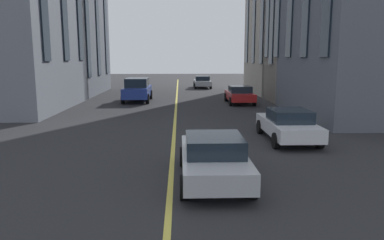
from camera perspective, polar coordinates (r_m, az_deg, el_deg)
The scene contains 7 objects.
lane_centre_line at distance 19.09m, azimuth -2.71°, elevation -0.98°, with size 80.00×0.16×0.01m.
car_silver_near at distance 42.93m, azimuth 1.61°, elevation 5.95°, with size 4.40×1.95×1.37m.
car_silver_far at distance 10.66m, azimuth 3.36°, elevation -5.79°, with size 4.40×1.95×1.37m.
car_white_parked_a at distance 16.25m, azimuth 14.65°, elevation -0.68°, with size 4.40×1.95×1.37m.
car_blue_parked_b at distance 30.06m, azimuth -8.47°, elevation 4.72°, with size 4.70×2.14×1.88m.
car_red_mid at distance 28.64m, azimuth 7.40°, elevation 3.96°, with size 4.40×1.95×1.37m.
building_left_far at distance 38.64m, azimuth -23.62°, elevation 13.29°, with size 11.75×12.32×12.93m.
Camera 1 is at (1.25, -0.27, 3.56)m, focal length 34.38 mm.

